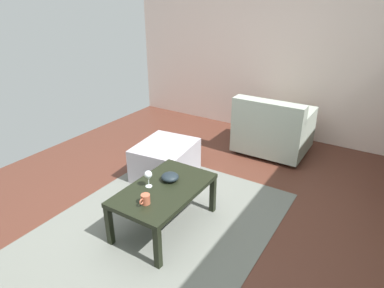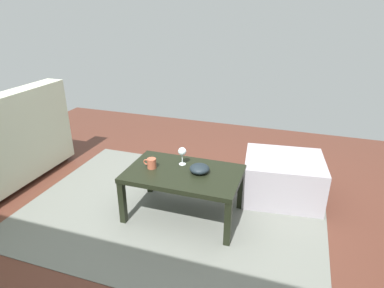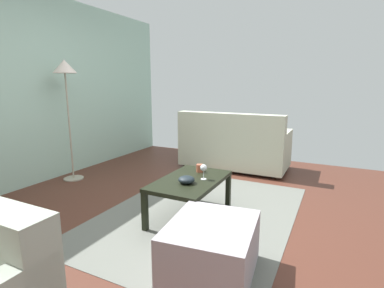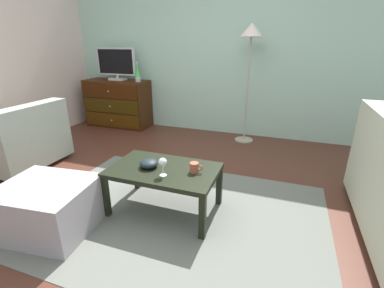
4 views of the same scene
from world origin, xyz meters
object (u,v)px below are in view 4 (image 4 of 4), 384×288
object	(u,v)px
lava_lamp	(138,73)
standing_lamp	(251,42)
bowl_decorative	(149,163)
armchair	(21,141)
coffee_table	(164,173)
mug	(194,167)
ottoman	(48,207)
dresser	(118,103)
tv	(116,63)
wine_glass	(163,163)

from	to	relation	value
lava_lamp	standing_lamp	distance (m)	1.91
bowl_decorative	armchair	xyz separation A→B (m)	(-1.93, 0.30, -0.13)
standing_lamp	armchair	bearing A→B (deg)	-142.81
coffee_table	bowl_decorative	bearing A→B (deg)	-169.20
mug	ottoman	xyz separation A→B (m)	(-1.05, -0.58, -0.26)
dresser	bowl_decorative	world-z (taller)	dresser
tv	coffee_table	distance (m)	3.01
armchair	bowl_decorative	bearing A→B (deg)	-8.88
mug	ottoman	distance (m)	1.23
bowl_decorative	ottoman	xyz separation A→B (m)	(-0.65, -0.54, -0.26)
tv	mug	xyz separation A→B (m)	(2.20, -2.17, -0.65)
bowl_decorative	lava_lamp	bearing A→B (deg)	121.89
ottoman	wine_glass	bearing A→B (deg)	27.79
coffee_table	mug	bearing A→B (deg)	4.39
bowl_decorative	armchair	bearing A→B (deg)	171.12
lava_lamp	ottoman	distance (m)	2.88
mug	armchair	bearing A→B (deg)	173.77
lava_lamp	standing_lamp	bearing A→B (deg)	-0.16
lava_lamp	mug	world-z (taller)	lava_lamp
dresser	ottoman	distance (m)	2.98
coffee_table	mug	distance (m)	0.29
tv	ottoman	size ratio (longest dim) A/B	1.04
coffee_table	ottoman	world-z (taller)	coffee_table
tv	mug	distance (m)	3.16
wine_glass	ottoman	distance (m)	1.00
coffee_table	wine_glass	size ratio (longest dim) A/B	6.02
bowl_decorative	standing_lamp	distance (m)	2.42
armchair	coffee_table	bearing A→B (deg)	-7.65
bowl_decorative	ottoman	bearing A→B (deg)	-140.21
armchair	standing_lamp	distance (m)	3.25
ottoman	dresser	bearing A→B (deg)	113.17
wine_glass	ottoman	bearing A→B (deg)	-152.21
dresser	standing_lamp	world-z (taller)	standing_lamp
dresser	wine_glass	world-z (taller)	dresser
dresser	coffee_table	size ratio (longest dim) A/B	1.22
bowl_decorative	standing_lamp	size ratio (longest dim) A/B	0.10
wine_glass	coffee_table	bearing A→B (deg)	113.96
armchair	lava_lamp	bearing A→B (deg)	72.33
tv	standing_lamp	xyz separation A→B (m)	(2.29, -0.07, 0.35)
ottoman	mug	bearing A→B (deg)	28.99
mug	standing_lamp	world-z (taller)	standing_lamp
lava_lamp	mug	xyz separation A→B (m)	(1.75, -2.10, -0.51)
dresser	ottoman	xyz separation A→B (m)	(1.17, -2.73, -0.21)
coffee_table	armchair	size ratio (longest dim) A/B	1.04
dresser	armchair	world-z (taller)	dresser
lava_lamp	armchair	bearing A→B (deg)	-107.67
ottoman	standing_lamp	xyz separation A→B (m)	(1.15, 2.68, 1.26)
armchair	mug	bearing A→B (deg)	-6.23
mug	standing_lamp	distance (m)	2.33
ottoman	standing_lamp	world-z (taller)	standing_lamp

